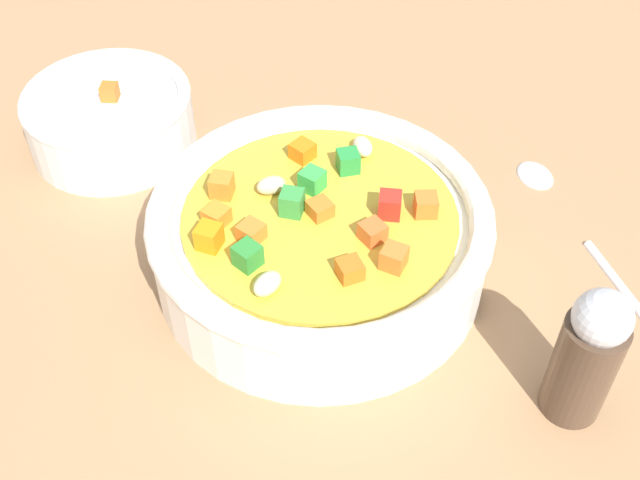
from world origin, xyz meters
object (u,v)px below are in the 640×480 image
(spoon, at_px, (583,233))
(pepper_shaker, at_px, (587,355))
(soup_bowl_main, at_px, (320,236))
(side_bowl_small, at_px, (110,117))

(spoon, bearing_deg, pepper_shaker, 146.18)
(soup_bowl_main, height_order, spoon, soup_bowl_main)
(soup_bowl_main, xyz_separation_m, side_bowl_small, (-0.20, 0.02, -0.01))
(spoon, distance_m, pepper_shaker, 0.14)
(pepper_shaker, bearing_deg, spoon, 107.60)
(spoon, bearing_deg, soup_bowl_main, 82.06)
(soup_bowl_main, bearing_deg, pepper_shaker, -2.21)
(pepper_shaker, bearing_deg, side_bowl_small, 175.87)
(soup_bowl_main, relative_size, side_bowl_small, 1.70)
(spoon, bearing_deg, side_bowl_small, 55.82)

